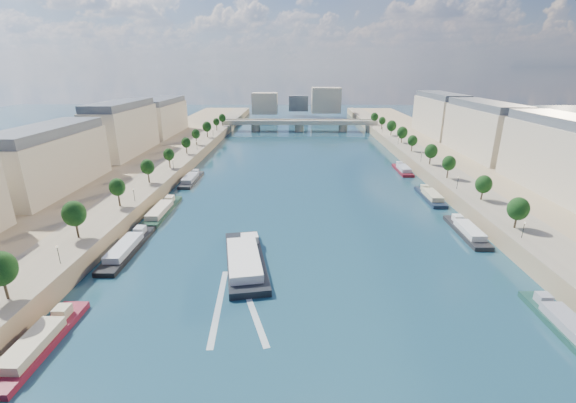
{
  "coord_description": "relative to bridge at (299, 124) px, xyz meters",
  "views": [
    {
      "loc": [
        -2.91,
        -41.61,
        44.5
      ],
      "look_at": [
        -5.01,
        71.09,
        5.0
      ],
      "focal_mm": 24.0,
      "sensor_mm": 36.0,
      "label": 1
    }
  ],
  "objects": [
    {
      "name": "skyline",
      "position": [
        3.19,
        77.29,
        9.57
      ],
      "size": [
        79.0,
        42.0,
        22.0
      ],
      "color": "#BAA78F",
      "rests_on": "ground"
    },
    {
      "name": "lamps_right",
      "position": [
        52.5,
        -137.24,
        2.7
      ],
      "size": [
        0.36,
        200.36,
        4.28
      ],
      "color": "black",
      "rests_on": "ground"
    },
    {
      "name": "wake",
      "position": [
        -14.65,
        -219.0,
        -5.06
      ],
      "size": [
        12.52,
        26.02,
        0.04
      ],
      "color": "silver",
      "rests_on": "ground"
    },
    {
      "name": "buildings_right",
      "position": [
        85.0,
        -130.24,
        11.37
      ],
      "size": [
        16.0,
        226.0,
        23.2
      ],
      "color": "#BAA78F",
      "rests_on": "ground"
    },
    {
      "name": "quay_right",
      "position": [
        72.0,
        -142.24,
        -2.58
      ],
      "size": [
        44.0,
        520.0,
        5.0
      ],
      "primitive_type": "cube",
      "color": "#9E8460",
      "rests_on": "ground"
    },
    {
      "name": "trees_left",
      "position": [
        -55.0,
        -140.24,
        5.39
      ],
      "size": [
        4.8,
        268.8,
        8.26
      ],
      "color": "#382B1E",
      "rests_on": "ground"
    },
    {
      "name": "ground",
      "position": [
        0.0,
        -142.24,
        -5.08
      ],
      "size": [
        700.0,
        700.0,
        0.0
      ],
      "primitive_type": "plane",
      "color": "#0D2B3C",
      "rests_on": "ground"
    },
    {
      "name": "lamps_left",
      "position": [
        -52.5,
        -152.24,
        2.7
      ],
      "size": [
        0.36,
        200.36,
        4.28
      ],
      "color": "black",
      "rests_on": "ground"
    },
    {
      "name": "trees_right",
      "position": [
        55.0,
        -132.24,
        5.39
      ],
      "size": [
        4.8,
        268.8,
        8.26
      ],
      "color": "#382B1E",
      "rests_on": "ground"
    },
    {
      "name": "moored_barges_left",
      "position": [
        -45.5,
        -196.84,
        -4.24
      ],
      "size": [
        5.0,
        153.52,
        3.6
      ],
      "color": "#192537",
      "rests_on": "ground"
    },
    {
      "name": "moored_barges_right",
      "position": [
        45.5,
        -187.52,
        -4.24
      ],
      "size": [
        5.0,
        159.98,
        3.6
      ],
      "color": "black",
      "rests_on": "ground"
    },
    {
      "name": "pave_left",
      "position": [
        -57.0,
        -142.24,
        -0.03
      ],
      "size": [
        14.0,
        520.0,
        0.1
      ],
      "primitive_type": "cube",
      "color": "gray",
      "rests_on": "quay_left"
    },
    {
      "name": "bridge",
      "position": [
        0.0,
        0.0,
        0.0
      ],
      "size": [
        112.0,
        12.0,
        8.15
      ],
      "color": "#C1B79E",
      "rests_on": "ground"
    },
    {
      "name": "pave_right",
      "position": [
        57.0,
        -142.24,
        -0.03
      ],
      "size": [
        14.0,
        520.0,
        0.1
      ],
      "primitive_type": "cube",
      "color": "gray",
      "rests_on": "quay_right"
    },
    {
      "name": "quay_left",
      "position": [
        -72.0,
        -142.24,
        -2.58
      ],
      "size": [
        44.0,
        520.0,
        5.0
      ],
      "primitive_type": "cube",
      "color": "#9E8460",
      "rests_on": "ground"
    },
    {
      "name": "tour_barge",
      "position": [
        -14.65,
        -202.46,
        -3.89
      ],
      "size": [
        14.36,
        31.52,
        4.13
      ],
      "rotation": [
        0.0,
        0.0,
        0.19
      ],
      "color": "black",
      "rests_on": "ground"
    },
    {
      "name": "buildings_left",
      "position": [
        -85.0,
        -130.24,
        11.37
      ],
      "size": [
        16.0,
        226.0,
        23.2
      ],
      "color": "#BAA78F",
      "rests_on": "ground"
    }
  ]
}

